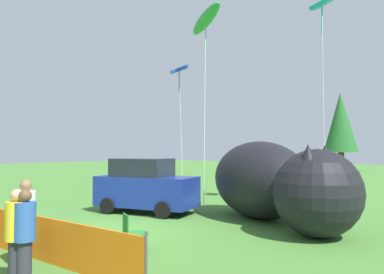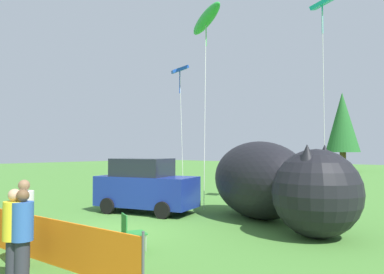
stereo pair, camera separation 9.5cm
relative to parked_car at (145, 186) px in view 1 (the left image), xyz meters
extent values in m
plane|color=#477F33|center=(1.58, -3.07, -1.05)|extent=(120.00, 120.00, 0.00)
cube|color=navy|center=(0.04, 0.01, -0.19)|extent=(4.27, 2.69, 1.18)
cube|color=#1E232D|center=(-0.15, -0.04, 0.75)|extent=(2.51, 2.09, 0.71)
cylinder|color=black|center=(1.00, 1.14, -0.74)|extent=(0.66, 0.40, 0.62)
cylinder|color=black|center=(1.45, -0.47, -0.74)|extent=(0.66, 0.40, 0.62)
cylinder|color=black|center=(-1.36, 0.49, -0.74)|extent=(0.66, 0.40, 0.62)
cylinder|color=black|center=(-0.92, -1.12, -0.74)|extent=(0.66, 0.40, 0.62)
cube|color=#267F33|center=(3.90, -3.93, -0.63)|extent=(0.72, 0.72, 0.03)
cube|color=#267F33|center=(3.78, -4.16, -0.39)|extent=(0.48, 0.25, 0.49)
cylinder|color=#A5A5AD|center=(3.79, -3.62, -0.84)|extent=(0.02, 0.02, 0.42)
cylinder|color=#A5A5AD|center=(4.20, -3.82, -0.84)|extent=(0.02, 0.02, 0.42)
cylinder|color=#A5A5AD|center=(3.59, -4.03, -0.84)|extent=(0.02, 0.02, 0.42)
cylinder|color=#A5A5AD|center=(4.00, -4.23, -0.84)|extent=(0.02, 0.02, 0.42)
ellipsoid|color=black|center=(4.06, 1.87, 0.36)|extent=(5.56, 4.82, 2.80)
ellipsoid|color=white|center=(4.06, 1.87, -0.28)|extent=(3.71, 3.35, 1.26)
sphere|color=black|center=(6.88, 0.26, 0.21)|extent=(2.52, 2.52, 2.52)
cone|color=black|center=(6.88, 0.89, 1.22)|extent=(0.71, 0.71, 0.76)
cone|color=black|center=(6.88, -0.37, 1.22)|extent=(0.71, 0.71, 0.76)
cube|color=orange|center=(3.10, -5.90, -0.56)|extent=(6.23, 0.38, 0.98)
cylinder|color=#4C4C51|center=(6.21, -5.72, -0.51)|extent=(0.05, 0.05, 1.08)
cylinder|color=#2D2D38|center=(4.14, -7.02, -0.62)|extent=(0.26, 0.26, 0.85)
cylinder|color=yellow|center=(4.14, -7.02, 0.15)|extent=(0.39, 0.39, 0.70)
sphere|color=tan|center=(4.14, -7.02, 0.62)|extent=(0.23, 0.23, 0.23)
cylinder|color=#2D2D38|center=(3.23, -6.41, -0.60)|extent=(0.28, 0.28, 0.89)
cylinder|color=silver|center=(3.23, -6.41, 0.21)|extent=(0.41, 0.41, 0.74)
sphere|color=#8C6647|center=(3.23, -6.41, 0.70)|extent=(0.24, 0.24, 0.24)
cylinder|color=#2D2D38|center=(4.30, -6.94, -0.63)|extent=(0.26, 0.26, 0.84)
cylinder|color=#2D59A5|center=(4.30, -6.94, 0.15)|extent=(0.39, 0.39, 0.70)
sphere|color=brown|center=(4.30, -6.94, 0.61)|extent=(0.23, 0.23, 0.23)
cylinder|color=silver|center=(-2.14, 4.51, 2.38)|extent=(0.74, 0.52, 6.86)
cube|color=blue|center=(-2.49, 4.75, 5.81)|extent=(1.28, 1.25, 0.58)
cylinder|color=blue|center=(-2.49, 4.75, 5.11)|extent=(0.06, 0.06, 1.20)
cylinder|color=silver|center=(0.69, 2.94, 3.34)|extent=(1.26, 1.74, 8.77)
ellipsoid|color=green|center=(0.08, 3.79, 7.72)|extent=(3.04, 2.06, 1.10)
cylinder|color=green|center=(0.08, 3.79, 7.02)|extent=(0.06, 0.06, 1.20)
cylinder|color=silver|center=(5.25, 5.11, 3.31)|extent=(0.25, 0.50, 8.72)
cube|color=#19B2B2|center=(5.14, 5.35, 7.67)|extent=(1.02, 0.93, 0.70)
cylinder|color=#19B2B2|center=(5.14, 5.35, 6.97)|extent=(0.06, 0.06, 1.20)
cylinder|color=brown|center=(-4.03, 35.05, 0.06)|extent=(0.71, 0.71, 2.22)
cone|color=#236028|center=(-4.03, 35.05, 4.73)|extent=(3.91, 3.91, 7.11)
camera|label=1|loc=(11.03, -10.20, 1.45)|focal=35.00mm
camera|label=2|loc=(11.10, -10.14, 1.45)|focal=35.00mm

